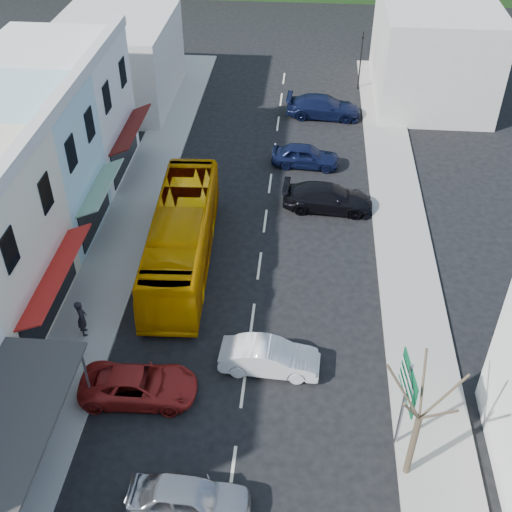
{
  "coord_description": "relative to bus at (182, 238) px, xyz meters",
  "views": [
    {
      "loc": [
        2.03,
        -17.38,
        20.7
      ],
      "look_at": [
        0.0,
        6.0,
        2.2
      ],
      "focal_mm": 45.0,
      "sensor_mm": 36.0,
      "label": 1
    }
  ],
  "objects": [
    {
      "name": "ground",
      "position": [
        3.9,
        -7.98,
        -1.55
      ],
      "size": [
        120.0,
        120.0,
        0.0
      ],
      "primitive_type": "plane",
      "color": "black",
      "rests_on": "ground"
    },
    {
      "name": "sidewalk_left",
      "position": [
        -3.6,
        2.02,
        -1.48
      ],
      "size": [
        3.0,
        52.0,
        0.15
      ],
      "primitive_type": "cube",
      "color": "gray",
      "rests_on": "ground"
    },
    {
      "name": "sidewalk_right",
      "position": [
        11.4,
        2.02,
        -1.48
      ],
      "size": [
        3.0,
        52.0,
        0.15
      ],
      "primitive_type": "cube",
      "color": "gray",
      "rests_on": "ground"
    },
    {
      "name": "distant_block_left",
      "position": [
        -8.1,
        19.02,
        1.45
      ],
      "size": [
        8.0,
        10.0,
        6.0
      ],
      "primitive_type": "cube",
      "color": "#B7B2A8",
      "rests_on": "ground"
    },
    {
      "name": "distant_block_right",
      "position": [
        14.9,
        22.02,
        1.95
      ],
      "size": [
        8.0,
        12.0,
        7.0
      ],
      "primitive_type": "cube",
      "color": "#B7B2A8",
      "rests_on": "ground"
    },
    {
      "name": "bus",
      "position": [
        0.0,
        0.0,
        0.0
      ],
      "size": [
        3.07,
        11.71,
        3.1
      ],
      "primitive_type": "imported",
      "rotation": [
        0.0,
        0.0,
        0.05
      ],
      "color": "orange",
      "rests_on": "ground"
    },
    {
      "name": "car_silver",
      "position": [
        2.62,
        -13.6,
        -0.85
      ],
      "size": [
        4.45,
        1.92,
        1.4
      ],
      "primitive_type": "imported",
      "rotation": [
        0.0,
        0.0,
        1.54
      ],
      "color": "#A6A5AA",
      "rests_on": "ground"
    },
    {
      "name": "car_white",
      "position": [
        4.9,
        -6.89,
        -0.85
      ],
      "size": [
        4.48,
        2.02,
        1.4
      ],
      "primitive_type": "imported",
      "rotation": [
        0.0,
        0.0,
        1.52
      ],
      "color": "silver",
      "rests_on": "ground"
    },
    {
      "name": "car_red",
      "position": [
        -0.24,
        -8.8,
        -0.85
      ],
      "size": [
        4.67,
        2.09,
        1.4
      ],
      "primitive_type": "imported",
      "rotation": [
        0.0,
        0.0,
        1.61
      ],
      "color": "maroon",
      "rests_on": "ground"
    },
    {
      "name": "car_black_near",
      "position": [
        7.35,
        5.57,
        -0.85
      ],
      "size": [
        4.59,
        2.07,
        1.4
      ],
      "primitive_type": "imported",
      "rotation": [
        0.0,
        0.0,
        1.52
      ],
      "color": "black",
      "rests_on": "ground"
    },
    {
      "name": "car_navy_mid",
      "position": [
        5.96,
        10.32,
        -0.85
      ],
      "size": [
        4.52,
        2.12,
        1.4
      ],
      "primitive_type": "imported",
      "rotation": [
        0.0,
        0.0,
        1.5
      ],
      "color": "black",
      "rests_on": "ground"
    },
    {
      "name": "car_navy_far",
      "position": [
        7.06,
        17.42,
        -0.85
      ],
      "size": [
        4.58,
        2.05,
        1.4
      ],
      "primitive_type": "imported",
      "rotation": [
        0.0,
        0.0,
        1.52
      ],
      "color": "black",
      "rests_on": "ground"
    },
    {
      "name": "pedestrian_left",
      "position": [
        -3.5,
        -5.62,
        -0.55
      ],
      "size": [
        0.59,
        0.7,
        1.7
      ],
      "primitive_type": "imported",
      "rotation": [
        0.0,
        0.0,
        1.94
      ],
      "color": "black",
      "rests_on": "sidewalk_left"
    },
    {
      "name": "direction_sign",
      "position": [
        9.92,
        -10.24,
        0.64
      ],
      "size": [
        0.69,
        2.02,
        4.37
      ],
      "primitive_type": null,
      "rotation": [
        0.0,
        0.0,
        0.12
      ],
      "color": "#09512B",
      "rests_on": "ground"
    },
    {
      "name": "street_tree",
      "position": [
        10.2,
        -11.5,
        1.64
      ],
      "size": [
        2.08,
        2.08,
        6.39
      ],
      "primitive_type": null,
      "rotation": [
        0.0,
        0.0,
        -0.02
      ],
      "color": "#3B2F20",
      "rests_on": "ground"
    },
    {
      "name": "traffic_signal",
      "position": [
        9.75,
        22.51,
        0.67
      ],
      "size": [
        0.5,
        0.92,
        4.45
      ],
      "primitive_type": null,
      "rotation": [
        0.0,
        0.0,
        3.17
      ],
      "color": "black",
      "rests_on": "ground"
    }
  ]
}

